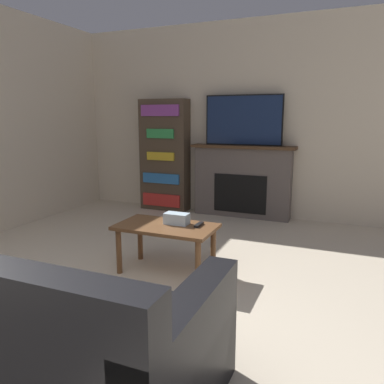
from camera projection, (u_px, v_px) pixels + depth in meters
wall_back at (244, 121)px, 5.27m from camera, size 6.01×0.06×2.70m
fireplace at (242, 181)px, 5.29m from camera, size 1.46×0.28×1.02m
tv at (243, 120)px, 5.10m from camera, size 1.07×0.03×0.68m
couch at (5, 331)px, 1.99m from camera, size 2.23×0.97×0.86m
coffee_table at (166, 232)px, 3.37m from camera, size 0.89×0.50×0.45m
tissue_box at (177, 219)px, 3.39m from camera, size 0.22×0.12×0.10m
remote_control at (199, 225)px, 3.34m from camera, size 0.04×0.15×0.02m
bookshelf at (165, 156)px, 5.66m from camera, size 0.74×0.29×1.66m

